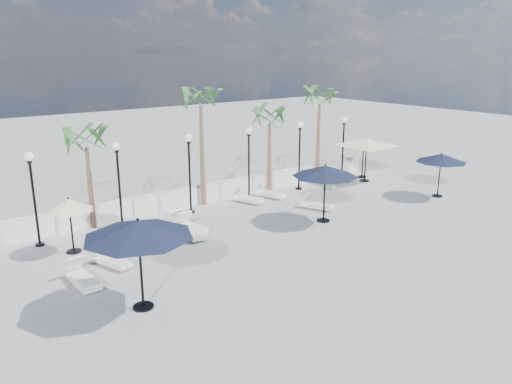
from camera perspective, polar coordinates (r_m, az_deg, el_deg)
ground at (r=19.38m, az=2.33°, el=-7.16°), size 100.00×100.00×0.00m
balustrade at (r=25.11m, az=-8.61°, el=-0.77°), size 26.00×0.30×1.01m
lamppost_1 at (r=21.30m, az=-24.18°, el=0.64°), size 0.36×0.36×3.84m
lamppost_2 at (r=22.29m, az=-15.46°, el=2.10°), size 0.36×0.36×3.84m
lamppost_3 at (r=23.76m, az=-7.64°, el=3.36°), size 0.36×0.36×3.84m
lamppost_4 at (r=25.63m, az=-0.83°, el=4.42°), size 0.36×0.36×3.84m
lamppost_5 at (r=27.81m, az=5.01°, el=5.26°), size 0.36×0.36×3.84m
lamppost_6 at (r=30.24m, az=9.96°, el=5.94°), size 0.36×0.36×3.84m
palm_1 at (r=22.45m, az=-18.84°, el=5.21°), size 2.60×2.60×4.70m
palm_2 at (r=24.63m, az=-6.35°, el=10.03°), size 2.60×2.60×6.10m
palm_3 at (r=27.22m, az=1.57°, el=8.20°), size 2.60×2.60×4.90m
palm_4 at (r=29.57m, az=7.27°, el=10.21°), size 2.60×2.60×5.70m
lounger_0 at (r=17.90m, az=-19.24°, el=-9.27°), size 0.67×1.94×0.72m
lounger_2 at (r=21.37m, az=-7.44°, el=-4.29°), size 0.93×2.16×0.78m
lounger_3 at (r=19.06m, az=-16.13°, el=-7.54°), size 1.05×1.75×0.62m
lounger_4 at (r=21.82m, az=-7.88°, el=-3.89°), size 1.13×2.15×0.77m
lounger_5 at (r=25.78m, az=-0.98°, el=-0.71°), size 1.14×1.86×0.66m
lounger_6 at (r=24.87m, az=6.92°, el=-1.47°), size 1.18×1.79×0.64m
lounger_7 at (r=26.66m, az=1.62°, el=-0.15°), size 1.14×1.88×0.67m
side_table_1 at (r=21.53m, az=-11.76°, el=-4.35°), size 0.44×0.44×0.43m
side_table_2 at (r=28.75m, az=8.92°, el=1.03°), size 0.54×0.54×0.52m
parasol_navy_left at (r=15.00m, az=-13.31°, el=-4.14°), size 3.28×3.28×2.90m
parasol_navy_mid at (r=22.59m, az=7.92°, el=2.36°), size 3.00×3.00×2.69m
parasol_navy_right at (r=28.14m, az=20.40°, el=3.64°), size 2.67×2.67×2.39m
parasol_cream_sq_a at (r=30.22m, az=12.56°, el=5.90°), size 5.60×5.60×2.75m
parasol_cream_sq_b at (r=31.17m, az=12.25°, el=5.99°), size 5.24×5.24×2.63m
parasol_cream_small at (r=20.24m, az=-20.58°, el=-1.45°), size 1.82×1.82×2.23m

